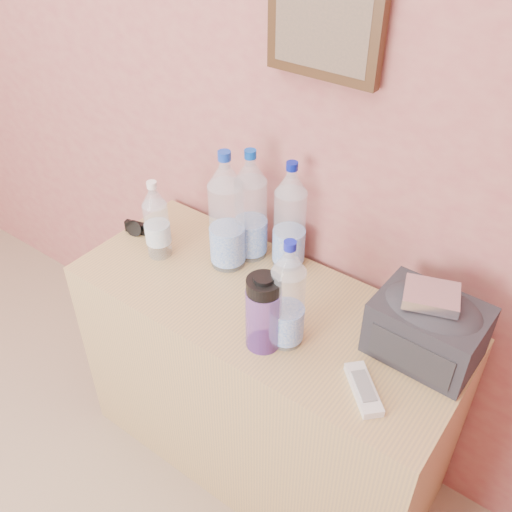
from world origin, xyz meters
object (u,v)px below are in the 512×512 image
(nalgene_bottle, at_px, (263,312))
(pet_large_a, at_px, (227,217))
(dresser, at_px, (262,384))
(pet_large_b, at_px, (290,221))
(toiletry_bag, at_px, (428,327))
(pet_large_c, at_px, (251,211))
(pet_large_d, at_px, (288,300))
(foil_packet, at_px, (431,296))
(sunglasses, at_px, (146,230))
(pet_small, at_px, (157,224))
(ac_remote, at_px, (363,389))

(nalgene_bottle, bearing_deg, pet_large_a, 143.63)
(dresser, bearing_deg, nalgene_bottle, -54.11)
(pet_large_b, height_order, toiletry_bag, pet_large_b)
(pet_large_b, xyz_separation_m, pet_large_c, (-0.12, -0.03, 0.01))
(pet_large_d, distance_m, foil_packet, 0.34)
(sunglasses, bearing_deg, pet_large_b, 2.93)
(pet_small, bearing_deg, pet_large_b, 30.05)
(pet_large_d, bearing_deg, ac_remote, -7.74)
(nalgene_bottle, distance_m, foil_packet, 0.40)
(sunglasses, bearing_deg, pet_large_d, -26.51)
(nalgene_bottle, height_order, toiletry_bag, nalgene_bottle)
(dresser, distance_m, sunglasses, 0.62)
(nalgene_bottle, relative_size, foil_packet, 1.74)
(pet_small, height_order, nalgene_bottle, pet_small)
(pet_large_c, bearing_deg, pet_small, -143.18)
(dresser, xyz_separation_m, ac_remote, (0.37, -0.12, 0.36))
(pet_large_a, xyz_separation_m, ac_remote, (0.56, -0.19, -0.15))
(dresser, xyz_separation_m, sunglasses, (-0.49, 0.03, 0.37))
(pet_large_a, relative_size, sunglasses, 2.51)
(nalgene_bottle, relative_size, ac_remote, 1.44)
(pet_large_c, height_order, nalgene_bottle, pet_large_c)
(pet_large_b, distance_m, foil_packet, 0.48)
(nalgene_bottle, bearing_deg, foil_packet, 31.76)
(nalgene_bottle, bearing_deg, dresser, 125.89)
(foil_packet, bearing_deg, pet_large_d, -151.03)
(ac_remote, bearing_deg, sunglasses, -146.26)
(pet_large_b, bearing_deg, pet_large_c, -165.72)
(pet_large_d, relative_size, sunglasses, 2.11)
(pet_large_d, bearing_deg, pet_large_c, 140.69)
(pet_large_d, distance_m, ac_remote, 0.27)
(dresser, height_order, ac_remote, ac_remote)
(ac_remote, xyz_separation_m, foil_packet, (0.05, 0.19, 0.18))
(pet_small, height_order, ac_remote, pet_small)
(pet_large_c, height_order, pet_small, pet_large_c)
(pet_small, relative_size, ac_remote, 1.67)
(dresser, distance_m, toiletry_bag, 0.62)
(toiletry_bag, relative_size, foil_packet, 2.06)
(pet_large_b, bearing_deg, pet_large_a, -143.19)
(pet_large_a, bearing_deg, pet_large_c, 71.03)
(sunglasses, distance_m, ac_remote, 0.88)
(pet_large_d, xyz_separation_m, foil_packet, (0.29, 0.16, 0.05))
(sunglasses, distance_m, toiletry_bag, 0.93)
(pet_large_c, bearing_deg, ac_remote, -27.03)
(dresser, height_order, foil_packet, foil_packet)
(dresser, height_order, pet_large_d, pet_large_d)
(dresser, xyz_separation_m, pet_large_a, (-0.19, 0.08, 0.52))
(pet_large_c, xyz_separation_m, nalgene_bottle, (0.25, -0.28, -0.05))
(pet_large_a, bearing_deg, dresser, -22.56)
(pet_small, bearing_deg, pet_large_a, 24.41)
(sunglasses, height_order, ac_remote, sunglasses)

